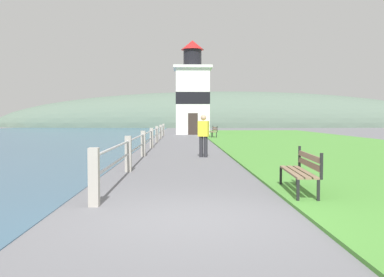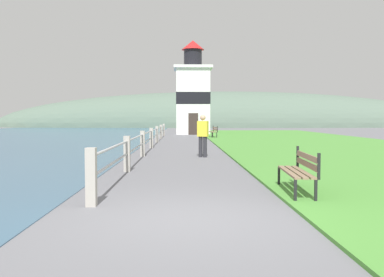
{
  "view_description": "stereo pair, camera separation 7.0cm",
  "coord_description": "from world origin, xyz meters",
  "px_view_note": "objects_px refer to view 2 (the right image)",
  "views": [
    {
      "loc": [
        -0.15,
        -6.6,
        1.59
      ],
      "look_at": [
        0.5,
        19.64,
        0.3
      ],
      "focal_mm": 40.0,
      "sensor_mm": 36.0,
      "label": 1
    },
    {
      "loc": [
        -0.09,
        -6.6,
        1.59
      ],
      "look_at": [
        0.5,
        19.64,
        0.3
      ],
      "focal_mm": 40.0,
      "sensor_mm": 36.0,
      "label": 2
    }
  ],
  "objects_px": {
    "lighthouse": "(193,95)",
    "park_bench_near": "(300,169)",
    "person_strolling": "(203,134)",
    "park_bench_midway": "(213,131)"
  },
  "relations": [
    {
      "from": "park_bench_near",
      "to": "park_bench_midway",
      "type": "bearing_deg",
      "value": -86.16
    },
    {
      "from": "park_bench_midway",
      "to": "lighthouse",
      "type": "bearing_deg",
      "value": -85.41
    },
    {
      "from": "park_bench_midway",
      "to": "lighthouse",
      "type": "distance_m",
      "value": 8.18
    },
    {
      "from": "park_bench_midway",
      "to": "person_strolling",
      "type": "xyz_separation_m",
      "value": [
        -1.62,
        -16.53,
        0.38
      ]
    },
    {
      "from": "lighthouse",
      "to": "person_strolling",
      "type": "height_order",
      "value": "lighthouse"
    },
    {
      "from": "park_bench_near",
      "to": "lighthouse",
      "type": "distance_m",
      "value": 32.48
    },
    {
      "from": "park_bench_midway",
      "to": "person_strolling",
      "type": "height_order",
      "value": "person_strolling"
    },
    {
      "from": "park_bench_near",
      "to": "lighthouse",
      "type": "relative_size",
      "value": 0.22
    },
    {
      "from": "lighthouse",
      "to": "park_bench_near",
      "type": "bearing_deg",
      "value": -87.49
    },
    {
      "from": "park_bench_near",
      "to": "person_strolling",
      "type": "bearing_deg",
      "value": -75.31
    }
  ]
}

